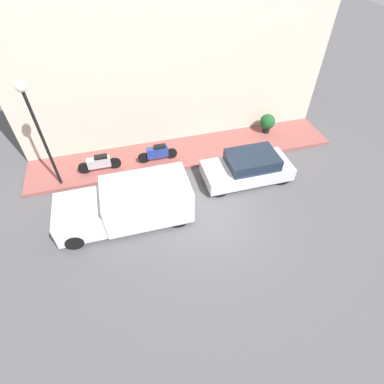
{
  "coord_description": "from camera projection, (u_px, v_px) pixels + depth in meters",
  "views": [
    {
      "loc": [
        -7.36,
        2.84,
        9.39
      ],
      "look_at": [
        1.17,
        0.52,
        0.6
      ],
      "focal_mm": 28.0,
      "sensor_mm": 36.0,
      "label": 1
    }
  ],
  "objects": [
    {
      "name": "parked_car",
      "position": [
        248.0,
        167.0,
        13.53
      ],
      "size": [
        1.8,
        3.97,
        1.31
      ],
      "color": "silver",
      "rests_on": "ground_plane"
    },
    {
      "name": "delivery_van",
      "position": [
        127.0,
        204.0,
        11.63
      ],
      "size": [
        2.03,
        5.15,
        1.66
      ],
      "color": "silver",
      "rests_on": "ground_plane"
    },
    {
      "name": "streetlamp",
      "position": [
        34.0,
        117.0,
        11.16
      ],
      "size": [
        0.39,
        0.39,
        4.74
      ],
      "color": "black",
      "rests_on": "sidewalk"
    },
    {
      "name": "ground_plane",
      "position": [
        212.0,
        220.0,
        12.18
      ],
      "size": [
        60.0,
        60.0,
        0.0
      ],
      "primitive_type": "plane",
      "color": "#514F51"
    },
    {
      "name": "sidewalk",
      "position": [
        184.0,
        152.0,
        15.25
      ],
      "size": [
        2.44,
        15.18,
        0.15
      ],
      "color": "#934C47",
      "rests_on": "ground_plane"
    },
    {
      "name": "potted_plant",
      "position": [
        267.0,
        122.0,
        16.02
      ],
      "size": [
        0.8,
        0.8,
        1.04
      ],
      "color": "black",
      "rests_on": "sidewalk"
    },
    {
      "name": "scooter_silver",
      "position": [
        99.0,
        163.0,
        13.82
      ],
      "size": [
        0.3,
        1.96,
        0.83
      ],
      "color": "#B7B7BF",
      "rests_on": "sidewalk"
    },
    {
      "name": "building_facade",
      "position": [
        175.0,
        66.0,
        13.47
      ],
      "size": [
        0.3,
        15.18,
        7.87
      ],
      "color": "beige",
      "rests_on": "ground_plane"
    },
    {
      "name": "motorcycle_blue",
      "position": [
        158.0,
        153.0,
        14.37
      ],
      "size": [
        0.3,
        1.91,
        0.85
      ],
      "color": "navy",
      "rests_on": "sidewalk"
    }
  ]
}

